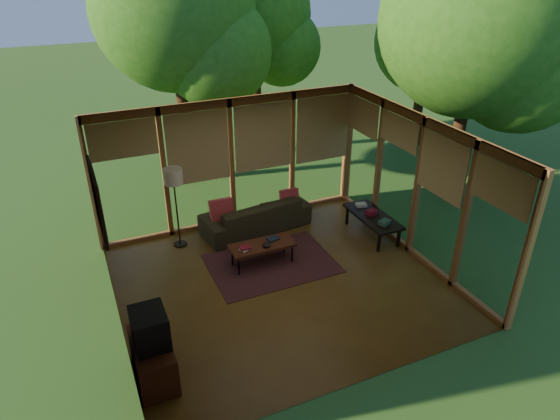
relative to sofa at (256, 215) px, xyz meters
name	(u,v)px	position (x,y,z in m)	size (l,w,h in m)	color
floor	(281,284)	(-0.31, -2.00, -0.33)	(5.50, 5.50, 0.00)	brown
ceiling	(281,139)	(-0.31, -2.00, 2.37)	(5.50, 5.50, 0.00)	white
wall_left	(108,254)	(-3.06, -2.00, 1.02)	(0.04, 5.00, 2.70)	silver
wall_front	(363,305)	(-0.31, -4.50, 1.02)	(5.50, 0.04, 2.70)	silver
window_wall_back	(232,163)	(-0.31, 0.50, 1.02)	(5.50, 0.12, 2.70)	#985E2F
window_wall_right	(417,188)	(2.44, -2.00, 1.02)	(0.12, 5.00, 2.70)	#985E2F
exterior_lawn	(392,111)	(7.69, 6.00, -0.34)	(40.00, 40.00, 0.00)	#2C5620
tree_nw	(174,9)	(-0.61, 3.15, 3.74)	(3.66, 3.66, 5.91)	#352013
tree_ne	(254,14)	(1.72, 4.25, 3.41)	(2.92, 2.92, 5.22)	#352013
tree_se	(478,19)	(4.67, -0.51, 3.68)	(3.99, 3.99, 6.01)	#352013
tree_far	(427,41)	(6.22, 2.82, 2.67)	(2.87, 2.87, 4.45)	#352013
rug	(272,263)	(-0.22, -1.36, -0.32)	(2.30, 1.63, 0.01)	maroon
sofa	(256,215)	(0.00, 0.00, 0.00)	(2.26, 0.88, 0.66)	#312B18
pillow_left	(221,211)	(-0.75, -0.05, 0.28)	(0.46, 0.15, 0.46)	maroon
pillow_right	(289,199)	(0.75, -0.05, 0.25)	(0.39, 0.13, 0.39)	maroon
ct_book_lower	(245,249)	(-0.72, -1.33, 0.11)	(0.19, 0.14, 0.03)	beige
ct_book_upper	(245,248)	(-0.72, -1.33, 0.14)	(0.19, 0.15, 0.03)	maroon
ct_book_side	(273,239)	(-0.12, -1.20, 0.11)	(0.21, 0.16, 0.03)	#151F30
ct_bowl	(267,245)	(-0.32, -1.38, 0.13)	(0.16, 0.16, 0.07)	black
media_cabinet	(153,360)	(-2.78, -3.25, -0.03)	(0.50, 1.00, 0.60)	#4E2415
television	(150,328)	(-2.76, -3.25, 0.52)	(0.45, 0.55, 0.50)	black
console_book_a	(384,222)	(2.09, -1.61, 0.17)	(0.22, 0.16, 0.08)	#315644
console_book_b	(372,212)	(2.09, -1.16, 0.17)	(0.21, 0.15, 0.09)	maroon
console_book_c	(361,205)	(2.09, -0.76, 0.15)	(0.22, 0.16, 0.06)	beige
floor_lamp	(174,181)	(-1.62, 0.01, 1.08)	(0.36, 0.36, 1.65)	black
coffee_table	(262,246)	(-0.37, -1.28, 0.06)	(1.20, 0.50, 0.43)	#4E2415
side_console	(373,217)	(2.09, -1.21, 0.08)	(0.60, 1.40, 0.46)	black
wall_painting	(98,201)	(-3.02, -0.60, 1.22)	(0.06, 1.35, 1.15)	black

